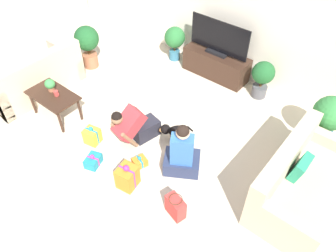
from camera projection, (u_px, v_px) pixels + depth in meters
The scene contains 21 objects.
ground_plane at pixel (139, 141), 5.32m from camera, with size 16.00×16.00×0.00m, color beige.
wall_back at pixel (234, 9), 5.88m from camera, with size 8.40×0.06×2.60m.
sofa_left at pixel (34, 78), 6.06m from camera, with size 0.89×1.74×0.84m.
sofa_right at pixel (301, 184), 4.36m from camera, with size 0.89×1.74×0.84m.
coffee_table at pixel (53, 97), 5.47m from camera, with size 0.89×0.52×0.48m.
tv_console at pixel (216, 64), 6.48m from camera, with size 1.31×0.45×0.50m.
tv at pixel (219, 40), 6.10m from camera, with size 1.23×0.20×0.66m.
potted_plant_corner_left at pixel (87, 42), 6.50m from camera, with size 0.49×0.49×0.88m.
potted_plant_back_left at pixel (175, 39), 6.76m from camera, with size 0.43×0.43×0.73m.
potted_plant_back_right at pixel (263, 76), 5.86m from camera, with size 0.41×0.41×0.72m.
potted_plant_corner_right at pixel (329, 117), 4.93m from camera, with size 0.53×0.53×0.89m.
person_kneeling at pixel (135, 126), 5.11m from camera, with size 0.47×0.81×0.76m.
person_sitting at pixel (182, 154), 4.68m from camera, with size 0.65×0.62×0.92m.
dog at pixel (174, 131), 5.19m from camera, with size 0.42×0.39×0.33m.
gift_box_a at pixel (92, 136), 5.22m from camera, with size 0.26×0.25×0.32m.
gift_box_b at pixel (140, 162), 4.92m from camera, with size 0.23×0.25×0.18m.
gift_box_c at pixel (127, 177), 4.58m from camera, with size 0.29×0.31×0.41m.
gift_box_d at pixel (93, 161), 4.92m from camera, with size 0.26×0.31×0.21m.
gift_bag_a at pixel (176, 207), 4.26m from camera, with size 0.31×0.22×0.34m.
mug at pixel (56, 93), 5.38m from camera, with size 0.12×0.08×0.09m.
tabletop_plant at pixel (50, 85), 5.42m from camera, with size 0.17×0.17×0.22m.
Camera 1 is at (2.67, -2.53, 3.88)m, focal length 35.00 mm.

